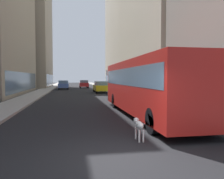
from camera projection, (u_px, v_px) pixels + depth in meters
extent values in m
plane|color=black|center=(79.00, 90.00, 40.26)|extent=(120.00, 120.00, 0.00)
cube|color=#9E9991|center=(46.00, 90.00, 39.27)|extent=(2.40, 110.00, 0.15)
cube|color=gray|center=(111.00, 89.00, 41.25)|extent=(2.40, 110.00, 0.15)
cube|color=slate|center=(24.00, 82.00, 30.26)|extent=(0.08, 18.12, 2.40)
cube|color=#A0937F|center=(21.00, 24.00, 48.70)|extent=(11.84, 16.39, 27.20)
cube|color=slate|center=(50.00, 80.00, 50.34)|extent=(0.08, 14.75, 2.40)
cube|color=slate|center=(133.00, 82.00, 31.11)|extent=(0.08, 17.81, 2.40)
cube|color=#B2A893|center=(130.00, 21.00, 51.99)|extent=(8.78, 18.39, 29.93)
cube|color=slate|center=(111.00, 80.00, 51.92)|extent=(0.08, 16.55, 2.40)
cube|color=red|center=(146.00, 86.00, 12.80)|extent=(2.55, 11.50, 2.75)
cube|color=slate|center=(146.00, 77.00, 12.77)|extent=(2.57, 11.04, 0.90)
cube|color=black|center=(124.00, 97.00, 18.46)|extent=(2.55, 0.16, 0.44)
cylinder|color=black|center=(115.00, 101.00, 16.16)|extent=(0.30, 1.00, 1.00)
cylinder|color=black|center=(145.00, 100.00, 16.55)|extent=(0.30, 1.00, 1.00)
cylinder|color=black|center=(153.00, 121.00, 8.58)|extent=(0.30, 1.00, 1.00)
cylinder|color=black|center=(208.00, 119.00, 8.97)|extent=(0.30, 1.00, 1.00)
cube|color=silver|center=(107.00, 73.00, 17.57)|extent=(0.08, 0.24, 0.40)
cube|color=#4C6BB7|center=(64.00, 85.00, 42.70)|extent=(1.86, 4.46, 0.75)
cube|color=slate|center=(64.00, 82.00, 42.44)|extent=(1.71, 2.00, 0.55)
cylinder|color=black|center=(60.00, 87.00, 44.36)|extent=(0.22, 0.64, 0.64)
cylinder|color=black|center=(68.00, 87.00, 44.64)|extent=(0.22, 0.64, 0.64)
cylinder|color=black|center=(59.00, 88.00, 40.79)|extent=(0.22, 0.64, 0.64)
cylinder|color=black|center=(68.00, 88.00, 41.08)|extent=(0.22, 0.64, 0.64)
cube|color=yellow|center=(101.00, 88.00, 32.67)|extent=(1.89, 4.64, 0.75)
cube|color=slate|center=(101.00, 83.00, 32.41)|extent=(1.74, 2.09, 0.55)
cylinder|color=black|center=(94.00, 90.00, 34.42)|extent=(0.22, 0.64, 0.64)
cylinder|color=black|center=(105.00, 90.00, 34.71)|extent=(0.22, 0.64, 0.64)
cylinder|color=black|center=(97.00, 91.00, 30.67)|extent=(0.22, 0.64, 0.64)
cylinder|color=black|center=(109.00, 91.00, 30.96)|extent=(0.22, 0.64, 0.64)
cube|color=red|center=(84.00, 85.00, 48.08)|extent=(1.78, 4.55, 0.75)
cube|color=slate|center=(84.00, 81.00, 47.82)|extent=(1.64, 2.05, 0.55)
cylinder|color=black|center=(80.00, 86.00, 49.79)|extent=(0.22, 0.64, 0.64)
cylinder|color=black|center=(87.00, 86.00, 50.06)|extent=(0.22, 0.64, 0.64)
cylinder|color=black|center=(80.00, 87.00, 46.13)|extent=(0.22, 0.64, 0.64)
cylinder|color=black|center=(88.00, 87.00, 46.40)|extent=(0.22, 0.64, 0.64)
ellipsoid|color=white|center=(139.00, 125.00, 7.71)|extent=(0.22, 0.60, 0.26)
sphere|color=white|center=(136.00, 120.00, 8.08)|extent=(0.20, 0.20, 0.20)
sphere|color=black|center=(135.00, 120.00, 8.09)|extent=(0.07, 0.07, 0.07)
sphere|color=black|center=(138.00, 120.00, 8.11)|extent=(0.07, 0.07, 0.07)
cylinder|color=white|center=(143.00, 126.00, 7.32)|extent=(0.03, 0.16, 0.19)
cylinder|color=white|center=(136.00, 133.00, 7.92)|extent=(0.06, 0.06, 0.40)
cylinder|color=white|center=(140.00, 133.00, 7.95)|extent=(0.06, 0.06, 0.40)
cylinder|color=white|center=(139.00, 136.00, 7.51)|extent=(0.06, 0.06, 0.40)
cylinder|color=white|center=(143.00, 136.00, 7.54)|extent=(0.06, 0.06, 0.40)
sphere|color=black|center=(140.00, 123.00, 7.82)|extent=(0.04, 0.04, 0.04)
sphere|color=black|center=(138.00, 125.00, 7.62)|extent=(0.04, 0.04, 0.04)
sphere|color=black|center=(142.00, 124.00, 7.54)|extent=(0.04, 0.04, 0.04)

